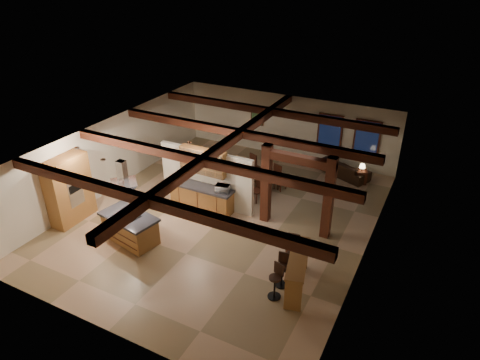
# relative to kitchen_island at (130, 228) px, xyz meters

# --- Properties ---
(ground) EXTENTS (12.00, 12.00, 0.00)m
(ground) POSITION_rel_kitchen_island_xyz_m (2.03, 2.67, -0.48)
(ground) COLOR tan
(ground) RESTS_ON ground
(room_walls) EXTENTS (12.00, 12.00, 12.00)m
(room_walls) POSITION_rel_kitchen_island_xyz_m (2.03, 2.67, 1.30)
(room_walls) COLOR silver
(room_walls) RESTS_ON ground
(ceiling_beams) EXTENTS (10.00, 12.00, 0.28)m
(ceiling_beams) POSITION_rel_kitchen_island_xyz_m (2.03, 2.67, 2.28)
(ceiling_beams) COLOR #361C0D
(ceiling_beams) RESTS_ON room_walls
(timber_posts) EXTENTS (2.50, 0.30, 2.90)m
(timber_posts) POSITION_rel_kitchen_island_xyz_m (4.53, 3.17, 1.28)
(timber_posts) COLOR #361C0D
(timber_posts) RESTS_ON ground
(partition_wall) EXTENTS (3.80, 0.18, 2.20)m
(partition_wall) POSITION_rel_kitchen_island_xyz_m (1.03, 3.17, 0.62)
(partition_wall) COLOR silver
(partition_wall) RESTS_ON ground
(pantry_cabinet) EXTENTS (0.67, 1.60, 2.40)m
(pantry_cabinet) POSITION_rel_kitchen_island_xyz_m (-2.64, 0.07, 0.72)
(pantry_cabinet) COLOR brown
(pantry_cabinet) RESTS_ON ground
(back_counter) EXTENTS (2.50, 0.66, 0.94)m
(back_counter) POSITION_rel_kitchen_island_xyz_m (1.03, 2.78, -0.01)
(back_counter) COLOR brown
(back_counter) RESTS_ON ground
(upper_display_cabinet) EXTENTS (1.80, 0.36, 0.95)m
(upper_display_cabinet) POSITION_rel_kitchen_island_xyz_m (1.03, 2.98, 1.37)
(upper_display_cabinet) COLOR brown
(upper_display_cabinet) RESTS_ON partition_wall
(range_hood) EXTENTS (1.10, 1.10, 1.40)m
(range_hood) POSITION_rel_kitchen_island_xyz_m (0.00, 0.00, 1.30)
(range_hood) COLOR silver
(range_hood) RESTS_ON room_walls
(back_windows) EXTENTS (2.70, 0.07, 1.70)m
(back_windows) POSITION_rel_kitchen_island_xyz_m (4.83, 8.60, 1.02)
(back_windows) COLOR #361C0D
(back_windows) RESTS_ON room_walls
(framed_art) EXTENTS (0.65, 0.05, 0.85)m
(framed_art) POSITION_rel_kitchen_island_xyz_m (0.53, 8.61, 1.22)
(framed_art) COLOR #361C0D
(framed_art) RESTS_ON room_walls
(recessed_cans) EXTENTS (3.16, 2.46, 0.03)m
(recessed_cans) POSITION_rel_kitchen_island_xyz_m (-0.51, 0.74, 2.39)
(recessed_cans) COLOR silver
(recessed_cans) RESTS_ON room_walls
(kitchen_island) EXTENTS (2.10, 1.38, 0.96)m
(kitchen_island) POSITION_rel_kitchen_island_xyz_m (0.00, 0.00, 0.00)
(kitchen_island) COLOR brown
(kitchen_island) RESTS_ON ground
(dining_table) EXTENTS (1.81, 1.20, 0.59)m
(dining_table) POSITION_rel_kitchen_island_xyz_m (2.18, 5.08, -0.19)
(dining_table) COLOR #3B1F0E
(dining_table) RESTS_ON ground
(sofa) EXTENTS (2.40, 1.68, 0.65)m
(sofa) POSITION_rel_kitchen_island_xyz_m (4.98, 7.88, -0.16)
(sofa) COLOR black
(sofa) RESTS_ON ground
(microwave) EXTENTS (0.54, 0.42, 0.27)m
(microwave) POSITION_rel_kitchen_island_xyz_m (1.93, 2.78, 0.59)
(microwave) COLOR silver
(microwave) RESTS_ON back_counter
(bar_counter) EXTENTS (0.97, 2.08, 1.06)m
(bar_counter) POSITION_rel_kitchen_island_xyz_m (5.66, 0.36, 0.23)
(bar_counter) COLOR brown
(bar_counter) RESTS_ON ground
(side_table) EXTENTS (0.57, 0.57, 0.55)m
(side_table) POSITION_rel_kitchen_island_xyz_m (5.80, 7.52, -0.21)
(side_table) COLOR #361C0D
(side_table) RESTS_ON ground
(table_lamp) EXTENTS (0.25, 0.25, 0.29)m
(table_lamp) POSITION_rel_kitchen_island_xyz_m (5.80, 7.52, 0.27)
(table_lamp) COLOR black
(table_lamp) RESTS_ON side_table
(bar_stool_a) EXTENTS (0.39, 0.40, 1.07)m
(bar_stool_a) POSITION_rel_kitchen_island_xyz_m (5.27, -0.26, 0.06)
(bar_stool_a) COLOR black
(bar_stool_a) RESTS_ON ground
(bar_stool_b) EXTENTS (0.37, 0.38, 1.05)m
(bar_stool_b) POSITION_rel_kitchen_island_xyz_m (5.25, 0.27, 0.05)
(bar_stool_b) COLOR black
(bar_stool_b) RESTS_ON ground
(bar_stool_c) EXTENTS (0.42, 0.43, 1.21)m
(bar_stool_c) POSITION_rel_kitchen_island_xyz_m (5.25, 1.00, 0.13)
(bar_stool_c) COLOR black
(bar_stool_c) RESTS_ON ground
(dining_chairs) EXTENTS (2.26, 2.26, 1.16)m
(dining_chairs) POSITION_rel_kitchen_island_xyz_m (2.18, 5.08, 0.10)
(dining_chairs) COLOR #361C0D
(dining_chairs) RESTS_ON ground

